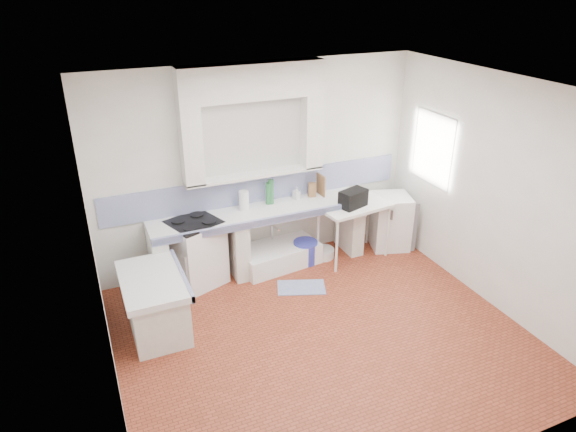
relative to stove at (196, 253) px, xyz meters
name	(u,v)px	position (x,y,z in m)	size (l,w,h in m)	color
floor	(323,336)	(1.01, -1.71, -0.44)	(4.50, 4.50, 0.00)	brown
ceiling	(331,92)	(1.01, -1.71, 2.36)	(4.50, 4.50, 0.00)	white
wall_back	(259,167)	(1.01, 0.29, 0.96)	(4.50, 4.50, 0.00)	white
wall_front	(456,345)	(1.01, -3.71, 0.96)	(4.50, 4.50, 0.00)	white
wall_left	(98,274)	(-1.24, -1.71, 0.96)	(4.50, 4.50, 0.00)	white
wall_right	(494,194)	(3.26, -1.71, 0.96)	(4.50, 4.50, 0.00)	white
alcove_mass	(252,81)	(0.91, 0.17, 2.14)	(1.90, 0.25, 0.45)	white
window_frame	(443,148)	(3.44, -0.51, 1.16)	(0.35, 0.86, 1.06)	#332010
lace_valance	(438,122)	(3.29, -0.51, 1.54)	(0.01, 0.84, 0.24)	white
counter_slab	(261,213)	(0.91, -0.01, 0.42)	(3.00, 0.60, 0.08)	white
counter_lip	(268,221)	(0.91, -0.29, 0.42)	(3.00, 0.04, 0.10)	navy
counter_pier_left	(160,263)	(-0.49, -0.01, -0.03)	(0.20, 0.55, 0.82)	white
counter_pier_mid	(237,247)	(0.56, -0.01, -0.03)	(0.20, 0.55, 0.82)	white
counter_pier_right	(350,224)	(2.31, -0.01, -0.03)	(0.20, 0.55, 0.82)	white
peninsula_top	(153,281)	(-0.69, -0.81, 0.22)	(0.70, 1.10, 0.08)	white
peninsula_base	(156,307)	(-0.69, -0.81, -0.13)	(0.60, 1.00, 0.62)	white
peninsula_lip	(182,275)	(-0.36, -0.81, 0.22)	(0.04, 1.10, 0.10)	navy
backsplash	(260,188)	(1.01, 0.28, 0.66)	(4.27, 0.03, 0.40)	navy
stove	(196,253)	(0.00, 0.00, 0.00)	(0.62, 0.60, 0.87)	white
sink	(278,256)	(1.16, -0.01, -0.30)	(1.13, 0.61, 0.27)	white
side_table	(353,231)	(2.24, -0.24, -0.02)	(1.00, 0.56, 0.04)	white
fridge	(390,221)	(2.92, -0.16, -0.03)	(0.53, 0.53, 0.82)	white
bucket_red	(258,261)	(0.84, -0.06, -0.29)	(0.31, 0.31, 0.29)	red
bucket_orange	(284,256)	(1.25, -0.03, -0.31)	(0.28, 0.28, 0.26)	#EE3910
bucket_blue	(305,252)	(1.55, -0.10, -0.27)	(0.35, 0.35, 0.33)	#3036AD
basin_white	(323,253)	(1.84, -0.07, -0.37)	(0.33, 0.33, 0.13)	white
water_bottle_a	(267,252)	(1.06, 0.14, -0.29)	(0.08, 0.08, 0.29)	silver
water_bottle_b	(280,250)	(1.25, 0.14, -0.30)	(0.07, 0.07, 0.28)	silver
black_bag	(353,199)	(2.18, -0.28, 0.52)	(0.39, 0.22, 0.24)	black
green_bottle_a	(268,194)	(1.08, 0.14, 0.62)	(0.07, 0.07, 0.31)	#276A37
green_bottle_b	(271,192)	(1.13, 0.14, 0.64)	(0.08, 0.08, 0.35)	#276A37
knife_block	(312,190)	(1.75, 0.14, 0.56)	(0.10, 0.08, 0.20)	olive
cutting_board	(321,185)	(1.89, 0.14, 0.61)	(0.02, 0.22, 0.30)	olive
paper_towel	(244,200)	(0.72, 0.10, 0.60)	(0.13, 0.13, 0.27)	white
soap_bottle	(296,193)	(1.51, 0.14, 0.55)	(0.08, 0.08, 0.18)	white
rug	(301,287)	(1.21, -0.70, -0.43)	(0.63, 0.36, 0.01)	#2B4192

